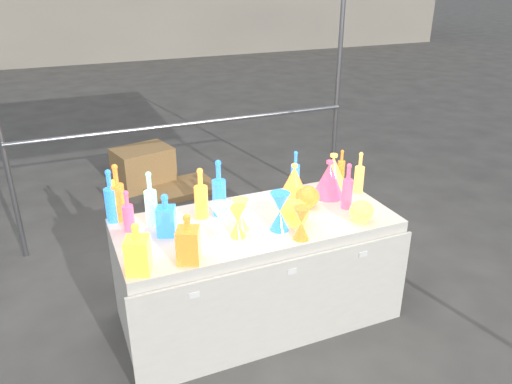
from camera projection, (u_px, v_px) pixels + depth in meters
name	position (u px, v px, depth m)	size (l,w,h in m)	color
ground	(256.00, 314.00, 3.54)	(80.00, 80.00, 0.00)	#5C5A55
display_table	(257.00, 270.00, 3.38)	(1.84, 0.83, 0.75)	silver
cardboard_box_closed	(143.00, 167.00, 5.56)	(0.60, 0.44, 0.44)	#AB804D
cardboard_box_flat	(181.00, 188.00, 5.48)	(0.76, 0.54, 0.06)	#AB804D
bottle_0	(115.00, 200.00, 3.17)	(0.07, 0.07, 0.29)	red
bottle_1	(111.00, 196.00, 3.15)	(0.08, 0.08, 0.36)	#167C38
bottle_2	(118.00, 193.00, 3.16)	(0.08, 0.08, 0.39)	orange
bottle_3	(128.00, 211.00, 3.05)	(0.07, 0.07, 0.27)	#2232CB
bottle_5	(151.00, 198.00, 3.11)	(0.08, 0.08, 0.36)	#D52A6A
bottle_6	(201.00, 193.00, 3.21)	(0.09, 0.09, 0.34)	red
bottle_7	(219.00, 188.00, 3.23)	(0.09, 0.09, 0.38)	#167C38
decanter_0	(137.00, 248.00, 2.62)	(0.12, 0.12, 0.29)	red
decanter_1	(188.00, 238.00, 2.72)	(0.12, 0.12, 0.29)	orange
decanter_2	(166.00, 214.00, 3.01)	(0.11, 0.11, 0.27)	#167C38
hourglass_0	(301.00, 223.00, 2.97)	(0.10, 0.10, 0.21)	orange
hourglass_2	(241.00, 215.00, 3.08)	(0.10, 0.10, 0.20)	#11705A
hourglass_3	(222.00, 223.00, 2.93)	(0.13, 0.13, 0.25)	#D52A6A
hourglass_4	(237.00, 222.00, 3.00)	(0.10, 0.10, 0.20)	red
hourglass_5	(280.00, 211.00, 3.07)	(0.12, 0.12, 0.25)	#167C38
globe_0	(294.00, 214.00, 3.14)	(0.19, 0.19, 0.15)	red
globe_1	(361.00, 212.00, 3.20)	(0.16, 0.16, 0.13)	#11705A
globe_2	(307.00, 198.00, 3.39)	(0.17, 0.17, 0.13)	orange
lampshade_1	(294.00, 179.00, 3.57)	(0.19, 0.19, 0.23)	#FAF934
lampshade_2	(329.00, 179.00, 3.53)	(0.23, 0.23, 0.27)	#2232CB
lampshade_3	(333.00, 172.00, 3.61)	(0.24, 0.24, 0.28)	#11705A
bottle_8	(295.00, 170.00, 3.64)	(0.07, 0.07, 0.29)	#167C38
bottle_9	(341.00, 165.00, 3.79)	(0.06, 0.06, 0.25)	orange
bottle_10	(348.00, 186.00, 3.34)	(0.07, 0.07, 0.32)	#2232CB
bottle_11	(360.00, 172.00, 3.58)	(0.07, 0.07, 0.31)	#11705A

